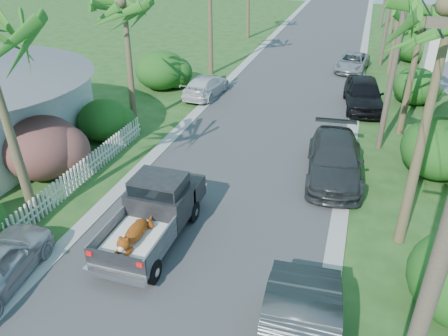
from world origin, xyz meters
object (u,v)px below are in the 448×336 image
(pickup_truck, at_px, (157,208))
(parked_car_rf, at_px, (364,94))
(parked_car_lf, at_px, (206,86))
(utility_pole_b, at_px, (397,52))
(palm_r_b, at_px, (425,12))
(utility_pole_a, at_px, (426,304))
(utility_pole_c, at_px, (391,2))
(palm_l_b, at_px, (123,3))
(parked_car_rm, at_px, (334,160))
(parked_car_rd, at_px, (352,62))

(pickup_truck, relative_size, parked_car_rf, 1.02)
(parked_car_lf, relative_size, utility_pole_b, 0.49)
(parked_car_rf, distance_m, parked_car_lf, 9.41)
(palm_r_b, xyz_separation_m, utility_pole_a, (-1.00, -17.00, -1.35))
(parked_car_lf, xyz_separation_m, utility_pole_b, (10.36, -4.46, 3.96))
(palm_r_b, bearing_deg, pickup_truck, -126.10)
(pickup_truck, distance_m, utility_pole_c, 25.53)
(palm_r_b, bearing_deg, utility_pole_b, -116.57)
(palm_r_b, relative_size, utility_pole_a, 0.80)
(pickup_truck, height_order, palm_l_b, palm_l_b)
(parked_car_lf, distance_m, utility_pole_a, 22.40)
(parked_car_rm, distance_m, palm_l_b, 12.08)
(parked_car_rm, bearing_deg, utility_pole_c, 78.89)
(parked_car_lf, relative_size, palm_r_b, 0.61)
(pickup_truck, xyz_separation_m, palm_l_b, (-5.21, 8.23, 5.14))
(pickup_truck, height_order, parked_car_rm, pickup_truck)
(parked_car_rf, distance_m, palm_l_b, 14.05)
(palm_r_b, height_order, utility_pole_a, utility_pole_a)
(parked_car_rm, relative_size, utility_pole_b, 0.61)
(palm_l_b, relative_size, utility_pole_a, 0.82)
(pickup_truck, relative_size, parked_car_rd, 1.17)
(utility_pole_a, distance_m, utility_pole_c, 30.00)
(utility_pole_c, bearing_deg, parked_car_rm, -95.72)
(palm_l_b, xyz_separation_m, utility_pole_a, (12.40, -14.00, -1.55))
(palm_l_b, xyz_separation_m, utility_pole_c, (12.40, 16.00, -1.55))
(parked_car_rm, distance_m, parked_car_lf, 11.61)
(parked_car_rm, bearing_deg, pickup_truck, -138.04)
(pickup_truck, bearing_deg, utility_pole_b, 52.09)
(utility_pole_a, bearing_deg, parked_car_rf, 92.76)
(utility_pole_a, bearing_deg, utility_pole_b, 90.00)
(utility_pole_b, bearing_deg, palm_l_b, -175.39)
(parked_car_lf, height_order, utility_pole_c, utility_pole_c)
(utility_pole_a, height_order, utility_pole_b, same)
(parked_car_rd, xyz_separation_m, palm_l_b, (-10.40, -13.85, 5.54))
(pickup_truck, xyz_separation_m, parked_car_rf, (6.21, 14.47, -0.15))
(parked_car_rm, xyz_separation_m, parked_car_rf, (0.87, 8.67, 0.07))
(parked_car_lf, height_order, utility_pole_a, utility_pole_a)
(pickup_truck, distance_m, palm_r_b, 14.76)
(utility_pole_a, bearing_deg, parked_car_rm, 99.07)
(parked_car_rf, height_order, palm_l_b, palm_l_b)
(palm_l_b, distance_m, utility_pole_c, 20.30)
(parked_car_rd, relative_size, palm_l_b, 0.59)
(pickup_truck, relative_size, utility_pole_a, 0.57)
(palm_l_b, bearing_deg, parked_car_rd, 53.10)
(parked_car_rm, bearing_deg, palm_l_b, 161.63)
(parked_car_rd, bearing_deg, utility_pole_b, -74.32)
(palm_l_b, height_order, utility_pole_a, utility_pole_a)
(parked_car_rm, relative_size, parked_car_lf, 1.24)
(utility_pole_c, bearing_deg, pickup_truck, -106.53)
(pickup_truck, relative_size, palm_r_b, 0.71)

